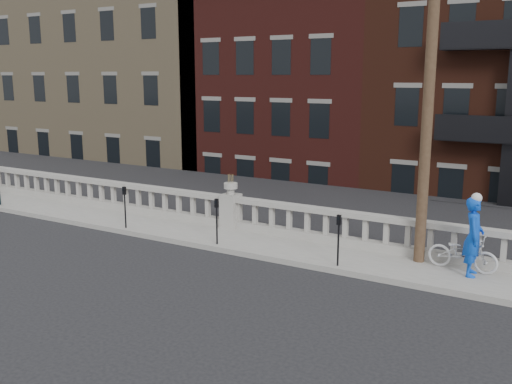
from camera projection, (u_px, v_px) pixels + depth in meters
ground at (151, 266)px, 15.28m from camera, size 120.00×120.00×0.00m
sidewalk at (215, 236)px, 17.79m from camera, size 32.00×2.20×0.15m
balustrade at (231, 213)px, 18.48m from camera, size 28.00×0.34×1.03m
planter_pedestal at (231, 207)px, 18.44m from camera, size 0.55×0.55×1.76m
lower_level at (413, 116)px, 33.90m from camera, size 80.00×44.00×20.80m
utility_pole at (430, 66)px, 14.17m from camera, size 1.60×0.28×10.00m
parking_meter_b at (125, 202)px, 18.34m from camera, size 0.10×0.09×1.36m
parking_meter_c at (217, 216)px, 16.55m from camera, size 0.10×0.09×1.36m
parking_meter_d at (338, 234)px, 14.66m from camera, size 0.10×0.09×1.36m
bicycle at (463, 253)px, 14.42m from camera, size 1.76×0.71×0.91m
cyclist at (474, 237)px, 13.94m from camera, size 0.57×0.78×1.97m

